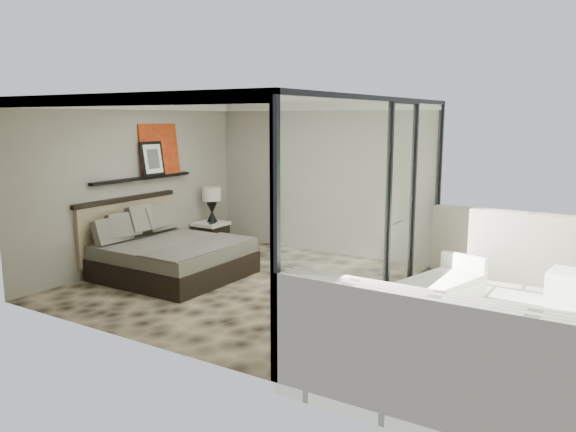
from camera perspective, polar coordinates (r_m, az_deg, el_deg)
The scene contains 14 objects.
floor at distance 8.80m, azimuth -4.66°, elevation -6.79°, with size 5.00×5.00×0.00m, color black.
ceiling at distance 8.43m, azimuth -4.93°, elevation 11.68°, with size 4.50×5.00×0.02m, color silver.
back_wall at distance 10.59m, azimuth 3.33°, elevation 3.81°, with size 4.50×0.02×2.80m, color gray.
left_wall at distance 10.00m, azimuth -15.13°, elevation 3.12°, with size 0.02×5.00×2.80m, color gray.
glass_wall at distance 7.39m, azimuth 9.31°, elevation 1.00°, with size 0.08×5.00×2.80m, color white.
terrace_slab at distance 7.34m, azimuth 20.04°, elevation -11.37°, with size 3.00×5.00×0.12m, color #BAB89F.
picture_ledge at distance 10.02m, azimuth -14.50°, elevation 3.73°, with size 0.12×2.20×0.05m, color black.
bed at distance 9.31m, azimuth -12.02°, elevation -3.87°, with size 2.10×2.04×1.16m.
nightstand at distance 11.08m, azimuth -7.84°, elevation -1.82°, with size 0.57×0.57×0.57m, color black.
table_lamp at distance 11.01m, azimuth -7.76°, elevation 1.63°, with size 0.37×0.37×0.68m.
abstract_canvas at distance 10.29m, azimuth -12.94°, elevation 6.61°, with size 0.04×0.90×0.90m, color #AE280E.
framed_print at distance 10.09m, azimuth -13.62°, elevation 5.67°, with size 0.03×0.50×0.60m, color black.
ottoman at distance 8.33m, azimuth 26.79°, elevation -6.89°, with size 0.54×0.54×0.54m, color silver.
lounger at distance 8.21m, azimuth 15.17°, elevation -7.11°, with size 1.05×1.55×0.56m.
Camera 1 is at (5.07, -6.73, 2.54)m, focal length 35.00 mm.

